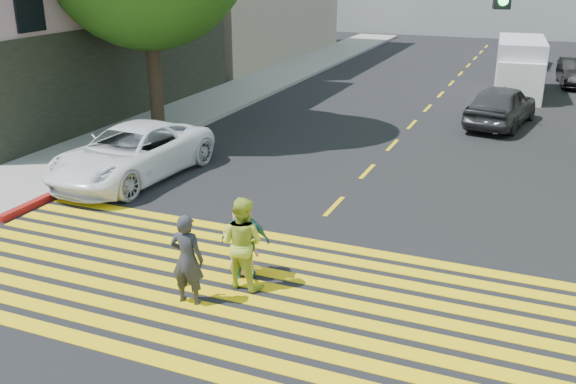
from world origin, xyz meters
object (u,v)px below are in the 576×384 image
Objects in this scene: white_van at (519,69)px; white_sedan at (131,153)px; pedestrian_extra at (245,240)px; silver_car at (532,55)px; dark_car_parked at (575,72)px; pedestrian_woman at (242,243)px; pedestrian_man at (187,259)px; dark_car_near at (501,105)px; pedestrian_child at (242,240)px.

white_sedan is at bearing -124.18° from white_van.
white_van is at bearing -113.88° from pedestrian_extra.
silver_car is 1.06× the size of dark_car_parked.
silver_car is at bearing 84.15° from white_van.
silver_car is 9.07m from white_van.
white_sedan is at bearing -31.07° from pedestrian_woman.
white_van is at bearing 64.87° from white_sedan.
dark_car_parked is (5.84, 24.16, -0.24)m from pedestrian_woman.
pedestrian_man is 1.34m from pedestrian_extra.
dark_car_near reaches higher than dark_car_parked.
pedestrian_child is at bearing -32.47° from white_sedan.
silver_car is at bearing -81.38° from dark_car_near.
silver_car is (3.65, 29.52, -0.19)m from pedestrian_extra.
pedestrian_child is (0.40, 1.37, -0.14)m from pedestrian_man.
pedestrian_child is 6.76m from white_sedan.
pedestrian_extra is 6.96m from white_sedan.
pedestrian_extra is at bearing -110.33° from dark_car_parked.
pedestrian_man is 0.96× the size of pedestrian_woman.
pedestrian_extra is 24.59m from dark_car_parked.
dark_car_parked is at bearing -96.37° from pedestrian_woman.
dark_car_parked reaches higher than silver_car.
white_sedan is at bearing -51.45° from pedestrian_man.
silver_car is at bearing -75.87° from pedestrian_child.
pedestrian_man reaches higher than silver_car.
pedestrian_child is 14.67m from dark_car_near.
white_van is (-0.13, -9.05, 0.56)m from silver_car.
white_van reaches higher than white_sedan.
dark_car_near is (3.35, 14.40, -0.03)m from pedestrian_extra.
pedestrian_woman is 1.12× the size of pedestrian_extra.
pedestrian_woman is 15.05m from dark_car_near.
silver_car is (3.79, 29.38, -0.11)m from pedestrian_child.
dark_car_near is at bearing 91.86° from silver_car.
pedestrian_man is 1.07× the size of pedestrian_extra.
pedestrian_woman is 0.34× the size of white_sedan.
white_sedan is 0.99× the size of white_van.
pedestrian_extra is 0.38× the size of silver_car.
pedestrian_man reaches higher than dark_car_near.
pedestrian_child is at bearing -110.72° from dark_car_parked.
pedestrian_woman reaches higher than pedestrian_extra.
pedestrian_woman reaches higher than pedestrian_child.
pedestrian_woman is at bearing 86.18° from silver_car.
pedestrian_man is 0.38× the size of dark_car_near.
pedestrian_woman is 0.45× the size of dark_car_parked.
pedestrian_extra is 14.78m from dark_car_near.
pedestrian_man is 25.91m from dark_car_parked.
pedestrian_man is 1.12m from pedestrian_woman.
pedestrian_man is 1.19× the size of pedestrian_child.
pedestrian_extra reaches higher than white_sedan.
pedestrian_child is at bearing -60.46° from pedestrian_extra.
white_van is (0.17, 6.08, 0.40)m from dark_car_near.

